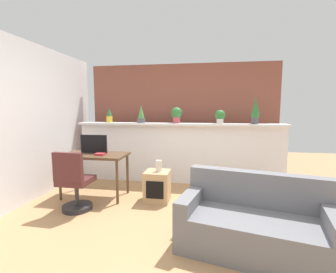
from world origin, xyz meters
The scene contains 17 objects.
ground_plane centered at (0.00, 0.00, 0.00)m, with size 12.00×12.00×0.00m, color tan.
divider_wall centered at (0.00, 2.00, 0.60)m, with size 4.15×0.16×1.19m, color white.
plant_shelf centered at (0.00, 1.96, 1.21)m, with size 4.15×0.33×0.04m, color white.
brick_wall_behind centered at (0.00, 2.60, 1.25)m, with size 4.15×0.10×2.50m, color brown.
side_wall_left centered at (-2.33, 0.40, 1.30)m, with size 0.12×4.40×2.60m, color white.
potted_plant_0 centered at (-1.47, 1.98, 1.38)m, with size 0.12×0.12×0.31m.
potted_plant_1 centered at (-0.77, 1.95, 1.39)m, with size 0.17×0.17×0.36m.
potted_plant_2 centered at (-0.04, 2.00, 1.41)m, with size 0.23×0.23×0.32m.
potted_plant_3 centered at (0.81, 1.93, 1.38)m, with size 0.20×0.20×0.26m.
potted_plant_4 centered at (1.47, 1.95, 1.47)m, with size 0.15×0.15×0.50m.
desk centered at (-1.32, 0.95, 0.67)m, with size 1.10×0.60×0.75m.
tv_monitor centered at (-1.36, 1.03, 0.91)m, with size 0.47×0.04×0.32m, color black.
office_chair centered at (-1.35, 0.34, 0.39)m, with size 0.45×0.45×0.91m.
side_cube_shelf centered at (-0.22, 0.93, 0.25)m, with size 0.40×0.41×0.50m.
vase_on_shelf centered at (-0.19, 0.93, 0.59)m, with size 0.10×0.10×0.18m, color silver.
book_on_desk centered at (-1.17, 0.86, 0.77)m, with size 0.15×0.12×0.04m, color #B22D33.
couch centered at (1.10, -0.25, 0.28)m, with size 1.69×1.10×0.80m.
Camera 1 is at (0.57, -2.81, 1.52)m, focal length 25.59 mm.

